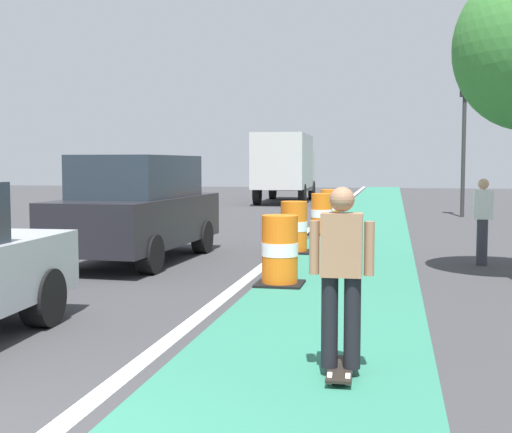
{
  "coord_description": "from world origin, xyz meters",
  "views": [
    {
      "loc": [
        3.24,
        -3.55,
        1.9
      ],
      "look_at": [
        1.22,
        6.5,
        1.1
      ],
      "focal_mm": 48.43,
      "sensor_mm": 36.0,
      "label": 1
    }
  ],
  "objects": [
    {
      "name": "traffic_light_corner",
      "position": [
        5.61,
        21.62,
        3.5
      ],
      "size": [
        0.41,
        0.32,
        5.1
      ],
      "color": "#2D2D2D",
      "rests_on": "ground"
    },
    {
      "name": "traffic_barrel_back",
      "position": [
        1.37,
        14.67,
        0.53
      ],
      "size": [
        0.73,
        0.73,
        1.09
      ],
      "color": "orange",
      "rests_on": "ground"
    },
    {
      "name": "lane_divider_stripe",
      "position": [
        0.9,
        12.0,
        0.01
      ],
      "size": [
        0.2,
        80.0,
        0.01
      ],
      "primitive_type": "cube",
      "color": "silver",
      "rests_on": "ground"
    },
    {
      "name": "bike_lane_strip",
      "position": [
        2.4,
        12.0,
        0.0
      ],
      "size": [
        2.5,
        80.0,
        0.01
      ],
      "primitive_type": "cube",
      "color": "#2D755B",
      "rests_on": "ground"
    },
    {
      "name": "traffic_barrel_far",
      "position": [
        1.31,
        17.52,
        0.53
      ],
      "size": [
        0.73,
        0.73,
        1.09
      ],
      "color": "orange",
      "rests_on": "ground"
    },
    {
      "name": "traffic_barrel_front",
      "position": [
        1.51,
        6.93,
        0.53
      ],
      "size": [
        0.73,
        0.73,
        1.09
      ],
      "color": "orange",
      "rests_on": "ground"
    },
    {
      "name": "parked_suv_second",
      "position": [
        -1.6,
        9.01,
        1.04
      ],
      "size": [
        2.07,
        4.68,
        2.04
      ],
      "color": "black",
      "rests_on": "ground"
    },
    {
      "name": "delivery_truck_down_block",
      "position": [
        -1.92,
        29.45,
        1.85
      ],
      "size": [
        2.56,
        7.67,
        3.23
      ],
      "color": "beige",
      "rests_on": "ground"
    },
    {
      "name": "traffic_barrel_mid",
      "position": [
        1.17,
        10.84,
        0.53
      ],
      "size": [
        0.73,
        0.73,
        1.09
      ],
      "color": "orange",
      "rests_on": "ground"
    },
    {
      "name": "skateboarder_on_lane",
      "position": [
        2.79,
        2.5,
        0.91
      ],
      "size": [
        0.57,
        0.81,
        1.69
      ],
      "color": "black",
      "rests_on": "ground"
    },
    {
      "name": "pedestrian_crossing",
      "position": [
        4.85,
        9.74,
        0.86
      ],
      "size": [
        0.34,
        0.2,
        1.61
      ],
      "color": "#33333D",
      "rests_on": "ground"
    }
  ]
}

